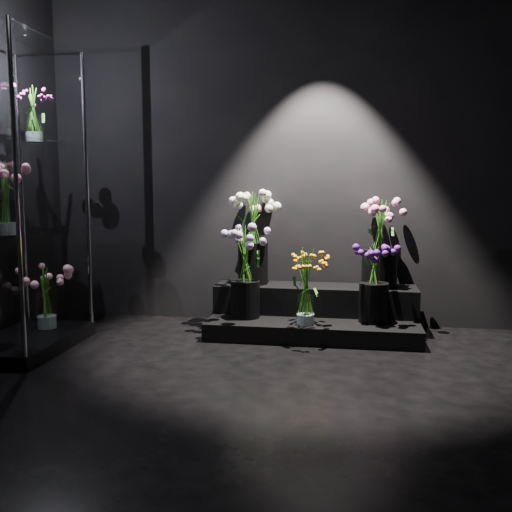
# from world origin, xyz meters

# --- Properties ---
(floor) EXTENTS (4.00, 4.00, 0.00)m
(floor) POSITION_xyz_m (0.00, 0.00, 0.00)
(floor) COLOR black
(floor) RESTS_ON ground
(wall_back) EXTENTS (4.00, 0.00, 4.00)m
(wall_back) POSITION_xyz_m (0.00, 2.00, 1.40)
(wall_back) COLOR black
(wall_back) RESTS_ON floor
(display_riser) EXTENTS (1.60, 0.71, 0.36)m
(display_riser) POSITION_xyz_m (0.29, 1.68, 0.15)
(display_riser) COLOR black
(display_riser) RESTS_ON floor
(display_case) EXTENTS (0.58, 0.97, 2.13)m
(display_case) POSITION_xyz_m (-1.69, 0.87, 1.07)
(display_case) COLOR black
(display_case) RESTS_ON floor
(bouquet_orange_bells) EXTENTS (0.34, 0.34, 0.57)m
(bouquet_orange_bells) POSITION_xyz_m (0.24, 1.37, 0.42)
(bouquet_orange_bells) COLOR white
(bouquet_orange_bells) RESTS_ON display_riser
(bouquet_lilac) EXTENTS (0.39, 0.39, 0.70)m
(bouquet_lilac) POSITION_xyz_m (-0.24, 1.53, 0.54)
(bouquet_lilac) COLOR black
(bouquet_lilac) RESTS_ON display_riser
(bouquet_purple) EXTENTS (0.37, 0.37, 0.60)m
(bouquet_purple) POSITION_xyz_m (0.74, 1.53, 0.48)
(bouquet_purple) COLOR black
(bouquet_purple) RESTS_ON display_riser
(bouquet_cream_roses) EXTENTS (0.55, 0.55, 0.74)m
(bouquet_cream_roses) POSITION_xyz_m (-0.22, 1.79, 0.80)
(bouquet_cream_roses) COLOR black
(bouquet_cream_roses) RESTS_ON display_riser
(bouquet_pink_roses) EXTENTS (0.45, 0.45, 0.68)m
(bouquet_pink_roses) POSITION_xyz_m (0.79, 1.80, 0.73)
(bouquet_pink_roses) COLOR black
(bouquet_pink_roses) RESTS_ON display_riser
(bouquet_case_pink) EXTENTS (0.35, 0.35, 0.47)m
(bouquet_case_pink) POSITION_xyz_m (-1.67, 0.68, 1.08)
(bouquet_case_pink) COLOR white
(bouquet_case_pink) RESTS_ON display_case
(bouquet_case_magenta) EXTENTS (0.27, 0.27, 0.38)m
(bouquet_case_magenta) POSITION_xyz_m (-1.66, 1.03, 1.65)
(bouquet_case_magenta) COLOR white
(bouquet_case_magenta) RESTS_ON display_case
(bouquet_case_base_pink) EXTENTS (0.36, 0.36, 0.47)m
(bouquet_case_base_pink) POSITION_xyz_m (-1.66, 1.09, 0.35)
(bouquet_case_base_pink) COLOR white
(bouquet_case_base_pink) RESTS_ON display_case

